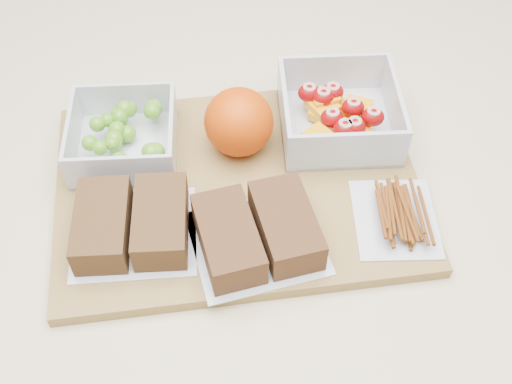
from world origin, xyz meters
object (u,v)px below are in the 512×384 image
cutting_board (238,187)px  sandwich_bag_left (132,224)px  grape_container (125,136)px  orange (239,122)px  pretzel_bag (397,213)px  fruit_container (339,115)px  sandwich_bag_center (257,233)px

cutting_board → sandwich_bag_left: 0.14m
grape_container → sandwich_bag_left: size_ratio=0.90×
orange → pretzel_bag: orange is taller
cutting_board → grape_container: 0.15m
grape_container → fruit_container: 0.26m
orange → cutting_board: bearing=-94.2°
grape_container → pretzel_bag: 0.33m
fruit_container → sandwich_bag_left: (-0.24, -0.15, -0.00)m
orange → grape_container: bearing=178.6°
cutting_board → grape_container: (-0.13, 0.06, 0.03)m
orange → pretzel_bag: 0.21m
grape_container → fruit_container: (0.26, 0.02, 0.00)m
sandwich_bag_left → pretzel_bag: sandwich_bag_left is taller
sandwich_bag_center → cutting_board: bearing=101.7°
grape_container → pretzel_bag: (0.30, -0.12, -0.01)m
cutting_board → sandwich_bag_center: 0.09m
sandwich_bag_left → pretzel_bag: bearing=0.9°
grape_container → fruit_container: fruit_container is taller
cutting_board → grape_container: bearing=150.4°
cutting_board → grape_container: size_ratio=3.40×
fruit_container → sandwich_bag_left: size_ratio=1.03×
grape_container → fruit_container: size_ratio=0.88×
cutting_board → orange: 0.08m
cutting_board → fruit_container: (0.13, 0.08, 0.03)m
orange → sandwich_bag_left: bearing=-133.8°
grape_container → orange: (0.14, -0.00, 0.02)m
sandwich_bag_center → pretzel_bag: 0.16m
sandwich_bag_left → sandwich_bag_center: 0.13m
fruit_container → sandwich_bag_center: 0.20m
cutting_board → fruit_container: bearing=27.8°
sandwich_bag_left → grape_container: bearing=97.1°
cutting_board → pretzel_bag: 0.19m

